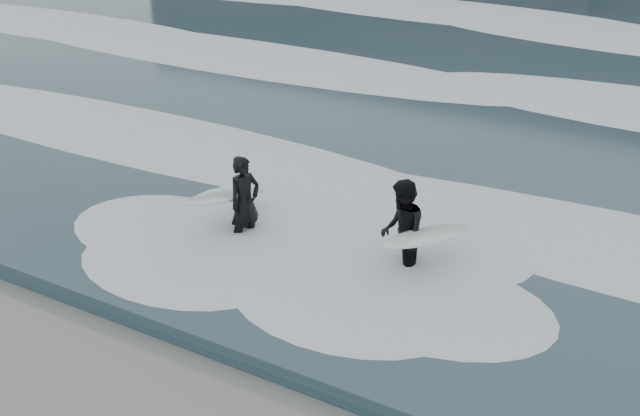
# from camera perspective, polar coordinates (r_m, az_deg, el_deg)

# --- Properties ---
(sea) EXTENTS (90.00, 52.00, 0.30)m
(sea) POSITION_cam_1_polar(r_m,az_deg,el_deg) (34.09, 19.42, 12.96)
(sea) COLOR #2B414F
(sea) RESTS_ON ground
(foam_near) EXTENTS (60.00, 3.20, 0.20)m
(foam_near) POSITION_cam_1_polar(r_m,az_deg,el_deg) (15.66, 2.87, 2.57)
(foam_near) COLOR white
(foam_near) RESTS_ON sea
(foam_mid) EXTENTS (60.00, 4.00, 0.24)m
(foam_mid) POSITION_cam_1_polar(r_m,az_deg,el_deg) (21.77, 11.73, 8.53)
(foam_mid) COLOR white
(foam_mid) RESTS_ON sea
(foam_far) EXTENTS (60.00, 4.80, 0.30)m
(foam_far) POSITION_cam_1_polar(r_m,az_deg,el_deg) (30.19, 17.75, 12.40)
(foam_far) COLOR white
(foam_far) RESTS_ON sea
(surfer_left) EXTENTS (1.01, 2.24, 1.64)m
(surfer_left) POSITION_cam_1_polar(r_m,az_deg,el_deg) (13.39, -5.75, 0.50)
(surfer_left) COLOR black
(surfer_left) RESTS_ON ground
(surfer_right) EXTENTS (1.40, 2.14, 1.70)m
(surfer_right) POSITION_cam_1_polar(r_m,az_deg,el_deg) (12.24, 6.06, -1.80)
(surfer_right) COLOR black
(surfer_right) RESTS_ON ground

